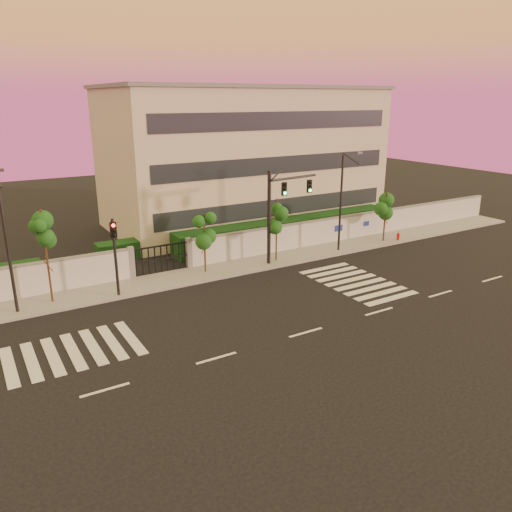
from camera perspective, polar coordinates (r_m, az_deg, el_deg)
name	(u,v)px	position (r m, az deg, el deg)	size (l,w,h in m)	color
ground	(306,333)	(25.36, 5.71, -8.70)	(120.00, 120.00, 0.00)	black
sidewalk	(212,272)	(33.63, -5.00, -1.79)	(60.00, 3.00, 0.15)	gray
perimeter_wall	(204,252)	(34.65, -5.99, 0.50)	(60.00, 0.36, 2.20)	silver
hedge_row	(201,243)	(37.54, -6.30, 1.43)	(41.00, 4.25, 1.80)	#0F3414
institutional_building	(243,156)	(46.38, -1.45, 11.34)	(24.40, 12.40, 12.25)	beige
road_markings	(241,313)	(27.41, -1.68, -6.49)	(57.00, 7.62, 0.02)	silver
street_tree_c	(44,235)	(29.62, -23.03, 2.18)	(1.46, 1.16, 5.49)	#382314
street_tree_d	(204,230)	(32.70, -5.92, 3.01)	(1.43, 1.14, 4.09)	#382314
street_tree_e	(277,216)	(34.79, 2.38, 4.61)	(1.36, 1.08, 4.61)	#382314
street_tree_f	(386,206)	(41.16, 14.63, 5.60)	(1.53, 1.22, 4.13)	#382314
traffic_signal_main	(279,205)	(34.38, 2.70, 5.82)	(4.18, 0.74, 6.63)	black
traffic_signal_secondary	(115,248)	(29.62, -15.84, 0.85)	(0.37, 0.35, 4.73)	black
streetlight_west	(6,237)	(28.71, -26.64, 1.91)	(0.48, 1.94, 8.05)	black
streetlight_east	(342,199)	(37.50, 9.84, 6.48)	(0.46, 1.84, 7.65)	black
fire_hydrant	(398,237)	(42.31, 15.93, 2.08)	(0.29, 0.28, 0.76)	red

